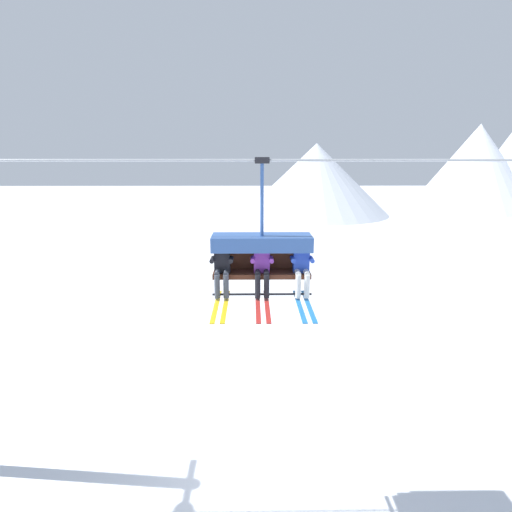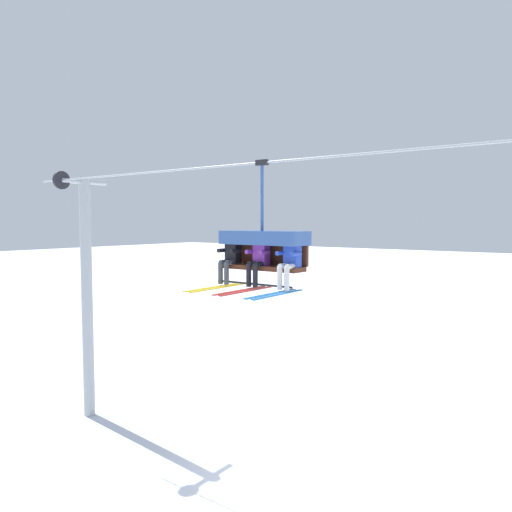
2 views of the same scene
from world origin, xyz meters
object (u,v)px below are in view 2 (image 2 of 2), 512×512
Objects in this scene: chairlift_chair at (264,244)px; lift_tower_near at (86,291)px; skier_purple at (258,258)px; skier_black at (230,257)px; skier_blue at (289,260)px.

lift_tower_near is at bearing 174.72° from chairlift_chair.
skier_purple is at bearing -6.91° from lift_tower_near.
skier_blue is (1.60, 0.00, 0.00)m from skier_black.
skier_black is 1.00× the size of skier_purple.
skier_purple is (0.80, 0.00, 0.00)m from skier_black.
skier_black is 1.60m from skier_blue.
chairlift_chair is 1.58× the size of skier_blue.
lift_tower_near is 7.08m from skier_black.
chairlift_chair is 1.58× the size of skier_purple.
skier_blue is (0.80, 0.00, 0.00)m from skier_purple.
lift_tower_near is at bearing 173.74° from skier_blue.
chairlift_chair is 1.58× the size of skier_black.
skier_purple is (-0.00, -0.22, -0.30)m from chairlift_chair.
skier_black and skier_blue have the same top height.
chairlift_chair is 0.88m from skier_black.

